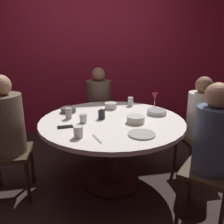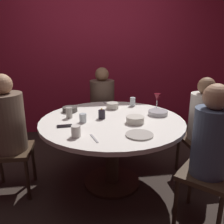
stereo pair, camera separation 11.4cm
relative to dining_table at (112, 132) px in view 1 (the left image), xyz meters
The scene contains 21 objects.
ground_plane 0.59m from the dining_table, ahead, with size 8.00×8.00×0.00m, color #2D231E.
back_wall 1.84m from the dining_table, 90.00° to the left, with size 6.00×0.10×2.60m, color maroon.
dining_table is the anchor object (origin of this frame).
seated_diner_left 1.02m from the dining_table, behind, with size 0.40×0.40×1.21m.
seated_diner_back 0.98m from the dining_table, 90.00° to the left, with size 0.40×0.40×1.14m.
seated_diner_right 0.98m from the dining_table, ahead, with size 0.40×0.40×1.14m.
seated_diner_front_right 0.97m from the dining_table, 45.00° to the right, with size 0.57×0.57×1.20m.
candle_holder 0.21m from the dining_table, 153.78° to the left, with size 0.07×0.07×0.11m.
wine_glass 0.71m from the dining_table, 29.84° to the left, with size 0.08×0.08×0.18m.
dinner_plate 0.50m from the dining_table, 68.81° to the right, with size 0.24×0.24×0.01m, color #B2ADA3.
cell_phone 0.50m from the dining_table, 164.07° to the right, with size 0.07×0.14×0.01m, color black.
bowl_serving_large 0.54m from the dining_table, ahead, with size 0.21×0.21×0.05m, color #B7B7BC.
bowl_salad_center 0.57m from the dining_table, 141.48° to the left, with size 0.16×0.16×0.05m, color #4C4742.
bowl_small_white 0.43m from the dining_table, 81.26° to the left, with size 0.14×0.14×0.07m, color beige.
bowl_sauce_side 0.30m from the dining_table, 31.44° to the right, with size 0.17×0.17×0.06m, color beige.
cup_near_candle 0.34m from the dining_table, behind, with size 0.07×0.07×0.09m, color silver.
cup_by_left_diner 0.48m from the dining_table, 164.52° to the left, with size 0.06×0.06×0.11m, color #B2ADA3.
cup_by_right_diner 0.60m from the dining_table, 55.91° to the left, with size 0.07×0.07×0.10m, color silver.
cup_center_front 0.56m from the dining_table, 132.60° to the right, with size 0.08×0.08×0.10m, color silver.
fork_near_plate 0.62m from the dining_table, 88.74° to the left, with size 0.02×0.18×0.01m, color #B7B7BC.
knife_near_plate 0.52m from the dining_table, 114.92° to the right, with size 0.02×0.18×0.01m, color #B7B7BC.
Camera 1 is at (-0.43, -2.25, 1.52)m, focal length 38.57 mm.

